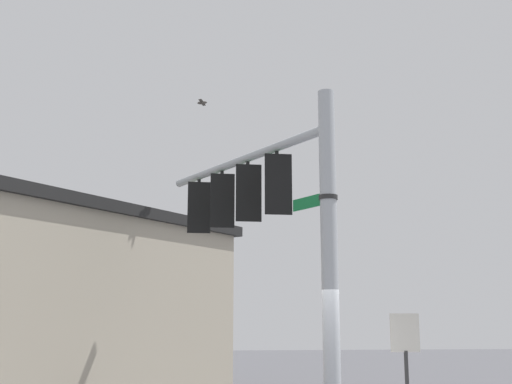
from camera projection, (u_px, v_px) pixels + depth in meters
signal_pole at (330, 257)px, 11.46m from camera, size 0.30×0.30×6.12m
mast_arm at (241, 160)px, 14.24m from camera, size 2.71×5.21×0.18m
traffic_light_nearest_pole at (277, 186)px, 13.04m from camera, size 0.54×0.49×1.31m
traffic_light_mid_inner at (248, 194)px, 13.89m from camera, size 0.54×0.49×1.31m
traffic_light_mid_outer at (222, 202)px, 14.74m from camera, size 0.54×0.49×1.31m
traffic_light_arm_end at (199, 208)px, 15.59m from camera, size 0.54×0.49×1.31m
street_name_sign at (320, 200)px, 11.86m from camera, size 0.63×1.08×0.22m
bird_flying at (202, 103)px, 17.97m from camera, size 0.30×0.36×0.09m
historical_marker at (406, 350)px, 13.06m from camera, size 0.60×0.08×2.13m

